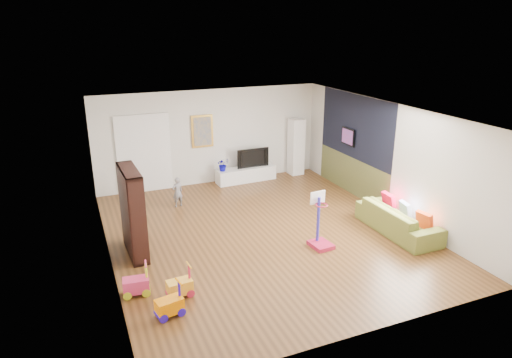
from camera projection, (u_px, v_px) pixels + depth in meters
name	position (u px, v px, depth m)	size (l,w,h in m)	color
floor	(263.00, 233.00, 10.13)	(6.50, 7.50, 0.00)	brown
ceiling	(264.00, 113.00, 9.26)	(6.50, 7.50, 0.00)	white
wall_back	(211.00, 137.00, 12.97)	(6.50, 0.00, 2.70)	silver
wall_front	(369.00, 254.00, 6.42)	(6.50, 0.00, 2.70)	white
wall_left	(104.00, 197.00, 8.51)	(0.00, 7.50, 2.70)	silver
wall_right	(388.00, 159.00, 10.88)	(0.00, 7.50, 2.70)	silver
navy_accent	(355.00, 127.00, 11.93)	(0.01, 3.20, 1.70)	black
olive_wainscot	(352.00, 176.00, 12.37)	(0.01, 3.20, 1.00)	brown
doorway	(144.00, 155.00, 12.34)	(1.45, 0.06, 2.10)	white
painting_back	(202.00, 131.00, 12.77)	(0.62, 0.06, 0.92)	gold
artwork_right	(348.00, 137.00, 12.18)	(0.04, 0.56, 0.46)	#7F3F8C
media_console	(246.00, 174.00, 13.41)	(1.78, 0.44, 0.41)	white
tall_cabinet	(296.00, 147.00, 13.86)	(0.40, 0.40, 1.72)	white
bookshelf	(133.00, 212.00, 8.99)	(0.32, 1.22, 1.78)	black
sofa	(398.00, 219.00, 10.09)	(2.10, 0.82, 0.61)	olive
basketball_hoop	(322.00, 221.00, 9.33)	(0.41, 0.50, 1.18)	#AB1B3D
ride_on_yellow	(179.00, 282.00, 7.71)	(0.43, 0.26, 0.57)	yellow
ride_on_orange	(169.00, 300.00, 7.20)	(0.43, 0.26, 0.57)	orange
ride_on_pink	(136.00, 280.00, 7.76)	(0.44, 0.27, 0.58)	#D43264
child	(177.00, 192.00, 11.49)	(0.28, 0.19, 0.77)	slate
tv	(252.00, 157.00, 13.38)	(0.97, 0.13, 0.56)	black
vase_plant	(223.00, 165.00, 12.99)	(0.34, 0.29, 0.38)	#080698
pillow_left	(424.00, 220.00, 9.61)	(0.10, 0.37, 0.37)	red
pillow_center	(406.00, 210.00, 10.14)	(0.10, 0.37, 0.37)	silver
pillow_right	(389.00, 201.00, 10.64)	(0.10, 0.40, 0.40)	red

